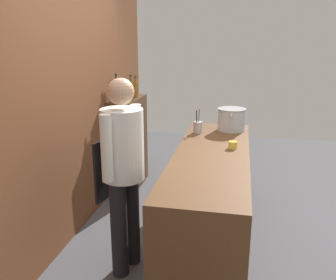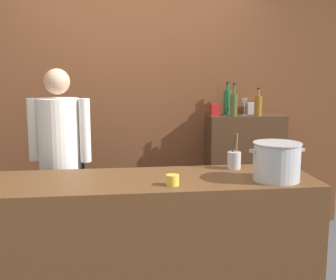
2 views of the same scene
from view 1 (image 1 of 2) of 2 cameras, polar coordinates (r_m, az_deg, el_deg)
ground_plane at (r=3.80m, az=6.53°, el=-15.05°), size 8.00×8.00×0.00m
brick_back_panel at (r=3.67m, az=-15.23°, el=8.35°), size 4.40×0.10×3.00m
prep_counter at (r=3.59m, az=6.76°, el=-8.88°), size 2.41×0.70×0.90m
bar_cabinet at (r=4.78m, az=-6.33°, el=-0.53°), size 0.76×0.32×1.20m
chef at (r=2.93m, az=-7.20°, el=-3.82°), size 0.52×0.39×1.66m
stockpot_large at (r=4.26m, az=10.07°, el=3.25°), size 0.39×0.33×0.26m
utensil_crock at (r=4.11m, az=4.80°, el=2.09°), size 0.10×0.10×0.27m
butter_jar at (r=3.58m, az=10.28°, el=-0.77°), size 0.09×0.09×0.07m
wine_bottle_green at (r=4.49m, az=-8.19°, el=7.87°), size 0.07×0.07×0.32m
wine_bottle_olive at (r=4.45m, az=-5.93°, el=7.72°), size 0.07×0.07×0.32m
wine_bottle_amber at (r=4.69m, az=-5.19°, el=8.02°), size 0.07×0.07×0.27m
wine_glass_short at (r=4.59m, az=-6.25°, el=7.97°), size 0.07×0.07×0.17m
spice_tin_red at (r=4.36m, az=-8.34°, el=6.68°), size 0.08×0.08×0.11m
spice_tin_silver at (r=4.74m, az=-7.46°, el=7.48°), size 0.08×0.08×0.11m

